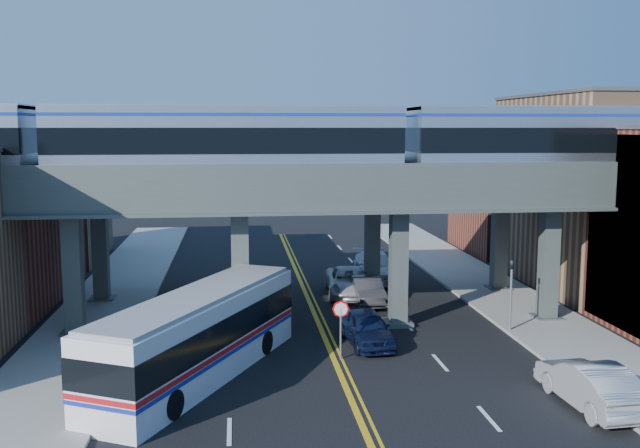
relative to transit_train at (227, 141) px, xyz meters
The scene contains 18 objects.
ground 13.19m from the transit_train, 60.45° to the right, with size 120.00×120.00×0.00m, color black.
sidewalk_west 11.85m from the transit_train, 163.98° to the left, with size 5.00×70.00×0.16m, color gray.
sidewalk_east 18.68m from the transit_train, ahead, with size 5.00×70.00×0.16m, color gray.
building_west_c 25.80m from the transit_train, 123.62° to the left, with size 8.00×10.00×8.00m, color #886346.
building_east_b 24.63m from the transit_train, 19.15° to the left, with size 8.00×14.00×12.00m, color #886346.
building_east_c 31.56m from the transit_train, 42.35° to the left, with size 8.00×10.00×9.00m, color brown.
mural_panel 20.06m from the transit_train, 11.84° to the right, with size 0.10×9.50×9.50m, color teal.
elevated_viaduct_near 5.43m from the transit_train, ahead, with size 52.00×3.60×7.40m.
elevated_viaduct_far 8.86m from the transit_train, 57.06° to the left, with size 52.00×3.60×7.40m.
transit_train is the anchor object (origin of this frame).
stop_sign 10.37m from the transit_train, 45.96° to the right, with size 0.76×0.09×2.63m.
traffic_signal 15.62m from the transit_train, ahead, with size 0.15×0.18×4.10m.
transit_bus 10.20m from the transit_train, 100.50° to the right, with size 8.37×12.73×3.31m.
car_lane_a 11.16m from the transit_train, 25.54° to the right, with size 1.88×4.68×1.59m, color #0E1634.
car_lane_b 12.61m from the transit_train, 31.03° to the left, with size 1.60×4.59×1.51m, color #343336.
car_lane_c 13.18m from the transit_train, 44.00° to the left, with size 2.70×5.85×1.63m, color silver.
car_lane_d 16.85m from the transit_train, 48.93° to the left, with size 2.49×6.12×1.78m, color silver.
car_parked_curb 19.32m from the transit_train, 41.09° to the right, with size 1.81×5.20×1.71m, color #A3A4A7.
Camera 1 is at (-4.16, -26.84, 10.08)m, focal length 40.00 mm.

